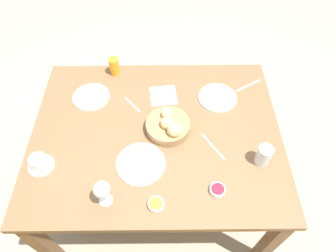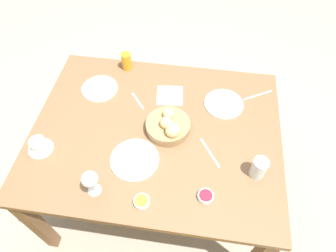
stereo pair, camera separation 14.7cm
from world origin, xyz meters
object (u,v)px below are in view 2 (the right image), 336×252
Objects in this scene: plate_near_right at (100,88)px; plate_far_center at (135,160)px; jam_bowl_honey at (142,201)px; napkin at (170,95)px; spoon_coffee at (138,101)px; jam_bowl_berry at (206,196)px; knife_silver at (210,153)px; coffee_cup at (39,146)px; juice_glass at (127,61)px; wine_glass at (90,180)px; plate_near_left at (224,104)px; water_tumbler at (259,168)px; bread_basket at (168,126)px; fork_silver at (258,95)px.

plate_far_center is at bearing 124.65° from plate_near_right.
jam_bowl_honey reaches higher than napkin.
spoon_coffee is (-0.25, 0.06, -0.00)m from plate_near_right.
jam_bowl_berry and jam_bowl_honey have the same top height.
napkin is (0.26, -0.36, 0.00)m from knife_silver.
coffee_cup is 0.78× the size of knife_silver.
plate_far_center is 0.38m from knife_silver.
juice_glass is 0.95× the size of spoon_coffee.
juice_glass reaches higher than plate_far_center.
spoon_coffee is (-0.43, -0.39, -0.03)m from coffee_cup.
coffee_cup is 0.58m from spoon_coffee.
plate_near_left is at bearing -132.92° from wine_glass.
wine_glass is 1.23× the size of coffee_cup.
water_tumbler is 0.68× the size of napkin.
water_tumbler reaches higher than plate_far_center.
napkin is at bearing -92.80° from jam_bowl_honey.
plate_far_center is 2.20× the size of juice_glass.
wine_glass reaches higher than jam_bowl_berry.
bread_basket is 0.55m from juice_glass.
wine_glass is (0.15, 0.19, 0.11)m from plate_far_center.
plate_far_center reaches higher than knife_silver.
plate_far_center is at bearing 106.00° from juice_glass.
juice_glass is 0.88× the size of coffee_cup.
fork_silver is at bearing -126.13° from jam_bowl_honey.
coffee_cup reaches higher than jam_bowl_honey.
plate_near_left is 2.01× the size of juice_glass.
coffee_cup is at bearing 25.57° from plate_near_left.
plate_near_left is 0.50m from spoon_coffee.
water_tumbler is at bearing 140.85° from juice_glass.
jam_bowl_honey is at bearing 159.93° from coffee_cup.
knife_silver is at bearing -173.20° from coffee_cup.
water_tumbler is 0.77m from spoon_coffee.
plate_near_right and plate_far_center have the same top height.
jam_bowl_honey is (-0.39, 0.66, 0.01)m from plate_near_right.
juice_glass reaches higher than napkin.
bread_basket is 0.59m from fork_silver.
plate_near_right is 2.86× the size of jam_bowl_honey.
spoon_coffee is (-0.12, 0.27, -0.05)m from juice_glass.
jam_bowl_berry reaches higher than napkin.
water_tumbler reaches higher than jam_bowl_berry.
fork_silver is 0.52m from napkin.
fork_silver is at bearing -174.73° from plate_near_right.
juice_glass reaches higher than spoon_coffee.
coffee_cup is (0.92, 0.44, 0.03)m from plate_near_left.
plate_far_center is 0.49m from coffee_cup.
juice_glass is at bearing -39.15° from water_tumbler.
water_tumbler is at bearing 150.55° from spoon_coffee.
water_tumbler is at bearing 156.93° from bread_basket.
plate_far_center is 1.45× the size of fork_silver.
wine_glass is 0.61m from knife_silver.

